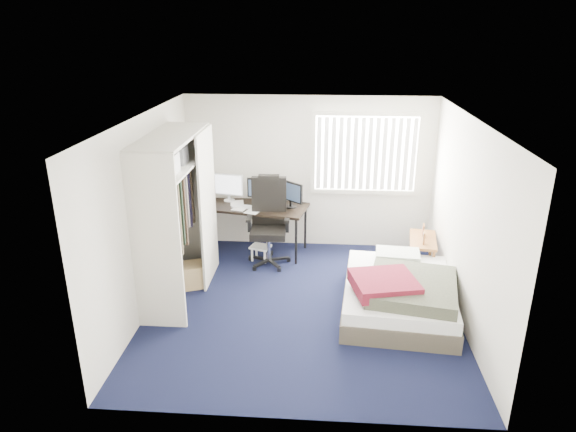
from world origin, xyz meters
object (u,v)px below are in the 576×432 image
(nightstand, at_px, (423,243))
(bed, at_px, (399,293))
(office_chair, at_px, (269,230))
(desk, at_px, (257,204))

(nightstand, xyz_separation_m, bed, (-0.49, -1.22, -0.19))
(nightstand, distance_m, bed, 1.33)
(office_chair, distance_m, nightstand, 2.34)
(desk, bearing_deg, office_chair, -60.14)
(desk, distance_m, office_chair, 0.54)
(office_chair, xyz_separation_m, bed, (1.84, -1.38, -0.26))
(office_chair, xyz_separation_m, nightstand, (2.34, -0.16, -0.07))
(desk, bearing_deg, nightstand, -12.32)
(office_chair, height_order, bed, office_chair)
(nightstand, bearing_deg, office_chair, 176.11)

